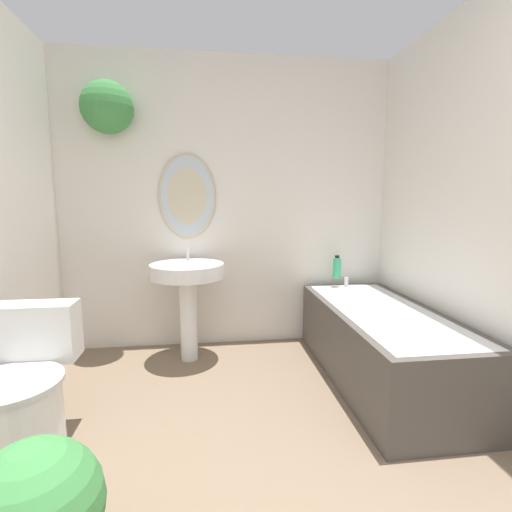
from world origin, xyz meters
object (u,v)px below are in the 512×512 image
object	(u,v)px
pedestal_sink	(187,283)
shampoo_bottle	(337,267)
toilet	(20,402)
bathtub	(381,343)

from	to	relation	value
pedestal_sink	shampoo_bottle	distance (m)	1.26
toilet	shampoo_bottle	xyz separation A→B (m)	(1.99, 1.23, 0.38)
toilet	shampoo_bottle	distance (m)	2.36
toilet	shampoo_bottle	world-z (taller)	shampoo_bottle
pedestal_sink	shampoo_bottle	size ratio (longest dim) A/B	4.42
toilet	pedestal_sink	xyz separation A→B (m)	(0.74, 1.05, 0.32)
toilet	bathtub	xyz separation A→B (m)	(2.07, 0.53, -0.03)
pedestal_sink	toilet	bearing A→B (deg)	-125.19
shampoo_bottle	toilet	bearing A→B (deg)	-148.31
toilet	shampoo_bottle	size ratio (longest dim) A/B	3.63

